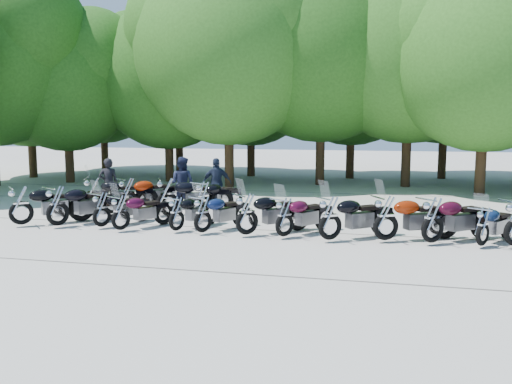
% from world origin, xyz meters
% --- Properties ---
extents(ground, '(90.00, 90.00, 0.00)m').
position_xyz_m(ground, '(0.00, 0.00, 0.00)').
color(ground, '#A8A198').
rests_on(ground, ground).
extents(tree_0, '(7.50, 7.50, 9.21)m').
position_xyz_m(tree_0, '(-15.42, 12.98, 5.45)').
color(tree_0, '#3A2614').
rests_on(tree_0, ground).
extents(tree_1, '(6.97, 6.97, 8.55)m').
position_xyz_m(tree_1, '(-12.04, 11.24, 5.06)').
color(tree_1, '#3A2614').
rests_on(tree_1, ground).
extents(tree_2, '(7.31, 7.31, 8.97)m').
position_xyz_m(tree_2, '(-7.25, 12.84, 5.31)').
color(tree_2, '#3A2614').
rests_on(tree_2, ground).
extents(tree_3, '(8.70, 8.70, 10.67)m').
position_xyz_m(tree_3, '(-3.57, 11.24, 6.32)').
color(tree_3, '#3A2614').
rests_on(tree_3, ground).
extents(tree_4, '(9.13, 9.13, 11.20)m').
position_xyz_m(tree_4, '(0.54, 13.09, 6.64)').
color(tree_4, '#3A2614').
rests_on(tree_4, ground).
extents(tree_5, '(9.04, 9.04, 11.10)m').
position_xyz_m(tree_5, '(4.61, 13.20, 6.57)').
color(tree_5, '#3A2614').
rests_on(tree_5, ground).
extents(tree_6, '(8.00, 8.00, 9.82)m').
position_xyz_m(tree_6, '(7.55, 10.82, 5.81)').
color(tree_6, '#3A2614').
rests_on(tree_6, ground).
extents(tree_9, '(7.59, 7.59, 9.32)m').
position_xyz_m(tree_9, '(-13.53, 17.59, 5.52)').
color(tree_9, '#3A2614').
rests_on(tree_9, ground).
extents(tree_10, '(7.78, 7.78, 9.55)m').
position_xyz_m(tree_10, '(-8.29, 16.97, 5.66)').
color(tree_10, '#3A2614').
rests_on(tree_10, ground).
extents(tree_11, '(7.56, 7.56, 9.28)m').
position_xyz_m(tree_11, '(-3.76, 16.43, 5.49)').
color(tree_11, '#3A2614').
rests_on(tree_11, ground).
extents(tree_12, '(7.88, 7.88, 9.67)m').
position_xyz_m(tree_12, '(1.80, 16.47, 5.72)').
color(tree_12, '#3A2614').
rests_on(tree_12, ground).
extents(tree_13, '(8.31, 8.31, 10.20)m').
position_xyz_m(tree_13, '(6.69, 17.47, 6.04)').
color(tree_13, '#3A2614').
rests_on(tree_13, ground).
extents(motorcycle_0, '(2.26, 2.23, 1.38)m').
position_xyz_m(motorcycle_0, '(-6.87, 0.35, 0.69)').
color(motorcycle_0, black).
rests_on(motorcycle_0, ground).
extents(motorcycle_1, '(1.90, 2.51, 1.40)m').
position_xyz_m(motorcycle_1, '(-5.73, 0.46, 0.70)').
color(motorcycle_1, black).
rests_on(motorcycle_1, ground).
extents(motorcycle_2, '(1.49, 2.20, 1.20)m').
position_xyz_m(motorcycle_2, '(-4.41, 0.64, 0.60)').
color(motorcycle_2, black).
rests_on(motorcycle_2, ground).
extents(motorcycle_3, '(1.60, 2.12, 1.18)m').
position_xyz_m(motorcycle_3, '(-3.65, 0.33, 0.59)').
color(motorcycle_3, '#36071F').
rests_on(motorcycle_3, ground).
extents(motorcycle_4, '(1.35, 2.11, 1.15)m').
position_xyz_m(motorcycle_4, '(-2.08, 0.60, 0.57)').
color(motorcycle_4, black).
rests_on(motorcycle_4, ground).
extents(motorcycle_5, '(1.61, 2.19, 1.21)m').
position_xyz_m(motorcycle_5, '(-1.28, 0.52, 0.61)').
color(motorcycle_5, '#0E1940').
rests_on(motorcycle_5, ground).
extents(motorcycle_6, '(2.21, 2.17, 1.34)m').
position_xyz_m(motorcycle_6, '(-0.02, 0.49, 0.67)').
color(motorcycle_6, black).
rests_on(motorcycle_6, ground).
extents(motorcycle_7, '(1.83, 2.17, 1.24)m').
position_xyz_m(motorcycle_7, '(1.01, 0.51, 0.62)').
color(motorcycle_7, '#3F0821').
rests_on(motorcycle_7, ground).
extents(motorcycle_8, '(2.32, 2.11, 1.36)m').
position_xyz_m(motorcycle_8, '(2.23, 0.34, 0.68)').
color(motorcycle_8, black).
rests_on(motorcycle_8, ground).
extents(motorcycle_9, '(2.51, 1.83, 1.38)m').
position_xyz_m(motorcycle_9, '(3.63, 0.61, 0.69)').
color(motorcycle_9, maroon).
rests_on(motorcycle_9, ground).
extents(motorcycle_10, '(2.37, 2.14, 1.39)m').
position_xyz_m(motorcycle_10, '(4.78, 0.59, 0.69)').
color(motorcycle_10, '#340718').
rests_on(motorcycle_10, ground).
extents(motorcycle_11, '(1.66, 2.04, 1.16)m').
position_xyz_m(motorcycle_11, '(5.96, 0.56, 0.58)').
color(motorcycle_11, '#0E1F40').
rests_on(motorcycle_11, ground).
extents(motorcycle_13, '(2.55, 1.55, 1.38)m').
position_xyz_m(motorcycle_13, '(-6.06, 3.12, 0.69)').
color(motorcycle_13, black).
rests_on(motorcycle_13, ground).
extents(motorcycle_14, '(2.10, 2.33, 1.36)m').
position_xyz_m(motorcycle_14, '(-4.87, 3.27, 0.68)').
color(motorcycle_14, '#9E2005').
rests_on(motorcycle_14, ground).
extents(motorcycle_15, '(2.59, 1.84, 1.43)m').
position_xyz_m(motorcycle_15, '(-3.39, 3.12, 0.71)').
color(motorcycle_15, black).
rests_on(motorcycle_15, ground).
extents(motorcycle_16, '(1.57, 2.38, 1.30)m').
position_xyz_m(motorcycle_16, '(-2.21, 3.29, 0.65)').
color(motorcycle_16, black).
rests_on(motorcycle_16, ground).
extents(rider_0, '(0.78, 0.66, 1.82)m').
position_xyz_m(rider_0, '(-5.93, 3.90, 0.91)').
color(rider_0, black).
rests_on(rider_0, ground).
extents(rider_1, '(0.98, 0.80, 1.87)m').
position_xyz_m(rider_1, '(-3.38, 4.47, 0.93)').
color(rider_1, '#1E2440').
rests_on(rider_1, ground).
extents(rider_2, '(1.15, 0.78, 1.81)m').
position_xyz_m(rider_2, '(-2.25, 4.97, 0.90)').
color(rider_2, '#1A2236').
rests_on(rider_2, ground).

